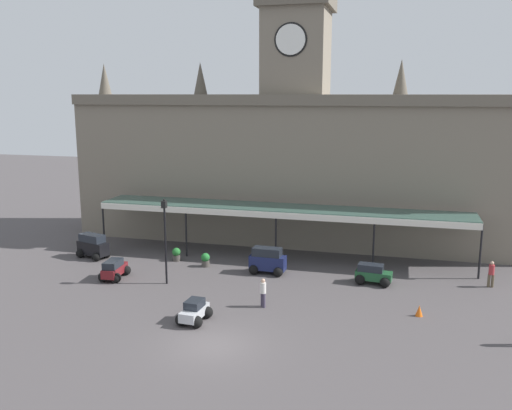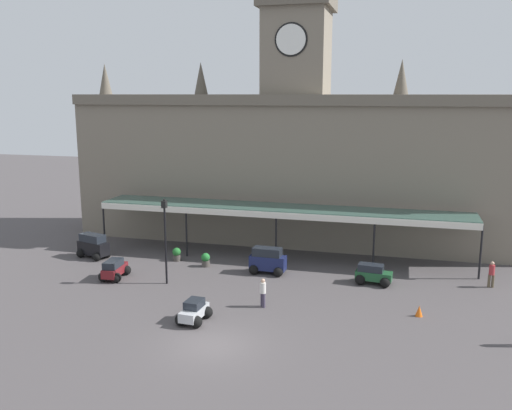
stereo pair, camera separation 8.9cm
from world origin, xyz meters
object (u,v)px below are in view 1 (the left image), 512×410
at_px(car_green_estate, 373,275).
at_px(pedestrian_crossing_forecourt, 263,292).
at_px(planter_by_canopy, 205,260).
at_px(victorian_lamppost, 165,232).
at_px(traffic_cone, 419,311).
at_px(car_silver_sedan, 194,313).
at_px(car_maroon_estate, 114,270).
at_px(car_black_van, 93,247).
at_px(car_navy_van, 268,262).
at_px(pedestrian_beside_cars, 491,273).
at_px(planter_forecourt_centre, 176,254).

height_order(car_green_estate, pedestrian_crossing_forecourt, pedestrian_crossing_forecourt).
bearing_deg(planter_by_canopy, victorian_lamppost, -106.54).
distance_m(victorian_lamppost, traffic_cone, 15.72).
height_order(car_silver_sedan, car_maroon_estate, car_maroon_estate).
distance_m(car_green_estate, pedestrian_crossing_forecourt, 8.02).
relative_size(car_black_van, car_maroon_estate, 1.11).
relative_size(car_navy_van, pedestrian_crossing_forecourt, 1.46).
bearing_deg(victorian_lamppost, car_navy_van, 32.30).
height_order(car_silver_sedan, pedestrian_beside_cars, pedestrian_beside_cars).
distance_m(car_silver_sedan, car_maroon_estate, 9.16).
height_order(car_black_van, pedestrian_beside_cars, car_black_van).
bearing_deg(car_maroon_estate, car_black_van, 135.01).
xyz_separation_m(car_green_estate, planter_forecourt_centre, (-13.96, 1.43, -0.07)).
xyz_separation_m(car_black_van, victorian_lamppost, (7.51, -3.88, 2.56)).
xyz_separation_m(car_silver_sedan, car_maroon_estate, (-7.53, 5.22, 0.06)).
height_order(car_green_estate, planter_forecourt_centre, car_green_estate).
height_order(pedestrian_crossing_forecourt, planter_by_canopy, pedestrian_crossing_forecourt).
distance_m(car_navy_van, traffic_cone, 10.87).
xyz_separation_m(car_green_estate, car_maroon_estate, (-16.35, -3.23, 0.00)).
bearing_deg(car_green_estate, traffic_cone, -59.98).
bearing_deg(car_silver_sedan, car_navy_van, 77.92).
distance_m(car_black_van, car_navy_van, 13.23).
bearing_deg(traffic_cone, planter_forecourt_centre, 159.89).
relative_size(car_maroon_estate, victorian_lamppost, 0.42).
xyz_separation_m(car_silver_sedan, victorian_lamppost, (-3.84, 5.16, 2.86)).
distance_m(car_green_estate, planter_forecourt_centre, 14.04).
distance_m(car_green_estate, car_silver_sedan, 12.21).
xyz_separation_m(car_navy_van, pedestrian_crossing_forecourt, (1.14, -5.85, 0.10)).
height_order(car_green_estate, traffic_cone, car_green_estate).
xyz_separation_m(victorian_lamppost, traffic_cone, (15.36, -1.38, -3.06)).
height_order(car_navy_van, planter_forecourt_centre, car_navy_van).
height_order(car_green_estate, planter_by_canopy, car_green_estate).
bearing_deg(planter_forecourt_centre, car_silver_sedan, -62.48).
height_order(pedestrian_crossing_forecourt, pedestrian_beside_cars, same).
relative_size(car_green_estate, pedestrian_crossing_forecourt, 1.40).
bearing_deg(car_navy_van, victorian_lamppost, -147.70).
height_order(car_navy_van, traffic_cone, car_navy_van).
distance_m(car_maroon_estate, victorian_lamppost, 4.63).
bearing_deg(car_black_van, car_navy_van, -1.15).
height_order(car_green_estate, victorian_lamppost, victorian_lamppost).
xyz_separation_m(victorian_lamppost, planter_by_canopy, (1.18, 3.98, -2.88)).
bearing_deg(traffic_cone, car_silver_sedan, -161.83).
xyz_separation_m(car_black_van, planter_forecourt_centre, (6.20, 0.84, -0.32)).
height_order(car_navy_van, planter_by_canopy, car_navy_van).
distance_m(car_green_estate, planter_by_canopy, 11.50).
height_order(car_black_van, traffic_cone, car_black_van).
bearing_deg(traffic_cone, car_green_estate, 120.02).
bearing_deg(car_maroon_estate, car_green_estate, 11.18).
bearing_deg(car_green_estate, car_black_van, 178.33).
bearing_deg(car_black_van, car_maroon_estate, -44.99).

